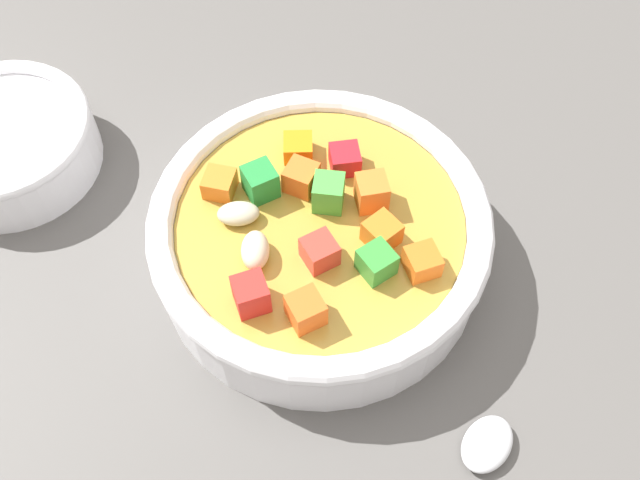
{
  "coord_description": "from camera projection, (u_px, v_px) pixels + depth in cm",
  "views": [
    {
      "loc": [
        -20.3,
        -7.6,
        36.47
      ],
      "look_at": [
        0.0,
        0.0,
        2.2
      ],
      "focal_mm": 40.64,
      "sensor_mm": 36.0,
      "label": 1
    }
  ],
  "objects": [
    {
      "name": "ground_plane",
      "position": [
        320.0,
        269.0,
        0.43
      ],
      "size": [
        140.0,
        140.0,
        2.0
      ],
      "primitive_type": "cube",
      "color": "#565451"
    },
    {
      "name": "soup_bowl_main",
      "position": [
        320.0,
        236.0,
        0.4
      ],
      "size": [
        18.74,
        18.74,
        5.98
      ],
      "color": "white",
      "rests_on": "ground_plane"
    },
    {
      "name": "side_bowl_small",
      "position": [
        4.0,
        145.0,
        0.45
      ],
      "size": [
        11.12,
        11.12,
        3.75
      ],
      "color": "white",
      "rests_on": "ground_plane"
    }
  ]
}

